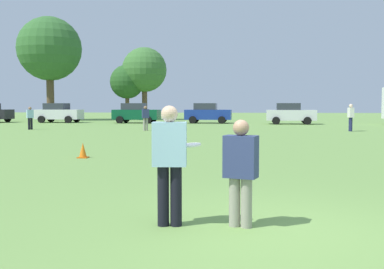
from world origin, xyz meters
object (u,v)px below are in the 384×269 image
(parked_car_center, at_px, (136,113))
(bystander_field_marshal, at_px, (30,117))
(player_thrower, at_px, (170,158))
(parked_car_mid_right, at_px, (208,113))
(frisbee, at_px, (191,145))
(bystander_far_jogger, at_px, (146,117))
(parked_car_near_right, at_px, (290,113))
(bystander_sideline_watcher, at_px, (351,116))
(player_defender, at_px, (241,167))
(parked_car_mid_left, at_px, (59,113))
(traffic_cone, at_px, (83,151))

(parked_car_center, relative_size, bystander_field_marshal, 2.76)
(parked_car_center, bearing_deg, player_thrower, -76.68)
(parked_car_center, distance_m, bystander_field_marshal, 12.47)
(parked_car_mid_right, bearing_deg, bystander_field_marshal, -133.22)
(frisbee, distance_m, bystander_far_jogger, 23.50)
(frisbee, height_order, parked_car_near_right, parked_car_near_right)
(parked_car_mid_right, xyz_separation_m, bystander_sideline_watcher, (9.82, -11.96, 0.05))
(parked_car_mid_right, xyz_separation_m, bystander_far_jogger, (-3.26, -12.41, -0.02))
(player_thrower, relative_size, parked_car_near_right, 0.39)
(bystander_sideline_watcher, bearing_deg, parked_car_center, 144.89)
(player_defender, bearing_deg, bystander_far_jogger, 104.53)
(frisbee, distance_m, parked_car_mid_left, 38.69)
(player_thrower, height_order, bystander_field_marshal, player_thrower)
(traffic_cone, height_order, parked_car_mid_right, parked_car_mid_right)
(player_defender, relative_size, bystander_field_marshal, 0.96)
(player_thrower, distance_m, bystander_far_jogger, 23.62)
(player_defender, relative_size, bystander_sideline_watcher, 0.86)
(frisbee, bearing_deg, traffic_cone, 118.97)
(player_defender, height_order, traffic_cone, player_defender)
(player_thrower, xyz_separation_m, frisbee, (0.29, 0.18, 0.17))
(parked_car_mid_left, distance_m, parked_car_center, 7.48)
(player_thrower, relative_size, traffic_cone, 3.48)
(traffic_cone, xyz_separation_m, bystander_far_jogger, (-1.06, 15.29, 0.68))
(parked_car_mid_right, bearing_deg, player_thrower, -87.20)
(traffic_cone, height_order, parked_car_near_right, parked_car_near_right)
(player_thrower, height_order, bystander_sideline_watcher, bystander_sideline_watcher)
(player_thrower, height_order, parked_car_mid_left, parked_car_mid_left)
(frisbee, xyz_separation_m, parked_car_center, (-8.58, 34.86, -0.19))
(frisbee, bearing_deg, bystander_field_marshal, 119.68)
(parked_car_center, bearing_deg, bystander_far_jogger, -74.56)
(player_defender, bearing_deg, frisbee, 168.47)
(parked_car_near_right, bearing_deg, bystander_field_marshal, -150.21)
(parked_car_center, distance_m, parked_car_mid_right, 6.58)
(player_defender, xyz_separation_m, bystander_field_marshal, (-13.98, 23.46, 0.05))
(traffic_cone, xyz_separation_m, bystander_field_marshal, (-9.07, 15.70, 0.64))
(player_defender, relative_size, bystander_far_jogger, 0.92)
(traffic_cone, distance_m, bystander_far_jogger, 15.34)
(traffic_cone, relative_size, bystander_sideline_watcher, 0.28)
(parked_car_mid_right, bearing_deg, parked_car_center, -176.09)
(parked_car_mid_left, bearing_deg, player_defender, -64.65)
(parked_car_center, bearing_deg, parked_car_near_right, -3.85)
(parked_car_mid_left, bearing_deg, bystander_sideline_watcher, -26.44)
(traffic_cone, xyz_separation_m, parked_car_mid_left, (-11.84, 27.59, 0.69))
(parked_car_center, bearing_deg, bystander_sideline_watcher, -35.11)
(parked_car_mid_left, bearing_deg, parked_car_near_right, -3.42)
(bystander_sideline_watcher, bearing_deg, player_thrower, -108.97)
(player_thrower, distance_m, parked_car_near_right, 34.56)
(player_thrower, distance_m, player_defender, 0.99)
(player_thrower, height_order, parked_car_center, parked_car_center)
(parked_car_mid_right, xyz_separation_m, parked_car_near_right, (7.27, -1.38, 0.00))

